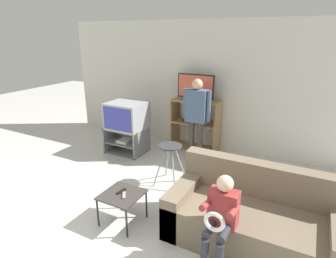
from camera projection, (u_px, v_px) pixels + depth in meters
wall_back at (199, 85)px, 5.85m from camera, size 6.40×0.06×2.60m
tv_stand at (127, 140)px, 5.76m from camera, size 0.76×0.60×0.52m
television_main at (127, 115)px, 5.59m from camera, size 0.72×0.65×0.53m
media_shelf at (196, 124)px, 5.83m from camera, size 0.98×0.44×1.06m
television_flat at (196, 88)px, 5.58m from camera, size 0.76×0.20×0.52m
folding_stool at (170, 152)px, 4.42m from camera, size 0.42×0.44×0.68m
snack_table at (122, 197)px, 3.55m from camera, size 0.49×0.49×0.41m
remote_control_black at (121, 191)px, 3.58m from camera, size 0.06×0.15×0.02m
remote_control_white at (124, 195)px, 3.49m from camera, size 0.11×0.14×0.02m
couch at (253, 219)px, 3.25m from camera, size 1.93×0.92×0.87m
person_standing_adult at (196, 113)px, 5.11m from camera, size 0.53×0.20×1.58m
person_seated_child at (221, 215)px, 2.81m from camera, size 0.33×0.43×1.01m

